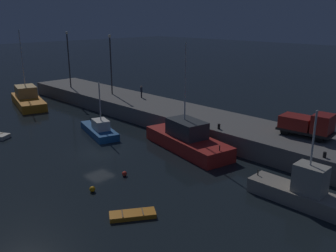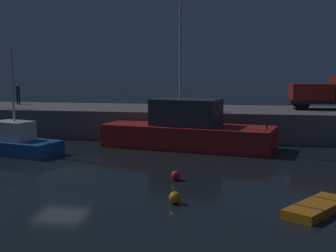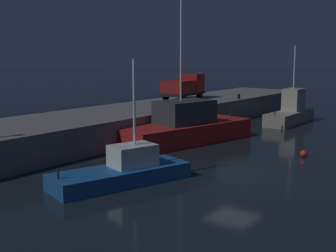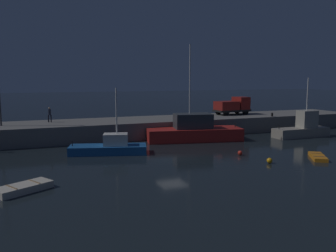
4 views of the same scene
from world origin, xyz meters
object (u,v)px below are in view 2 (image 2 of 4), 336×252
at_px(mooring_buoy_mid, 175,198).
at_px(fishing_boat_blue, 188,130).
at_px(bollard_central, 220,109).
at_px(dockworker, 18,93).
at_px(fishing_boat_white, 6,142).
at_px(rowboat_white_mid, 317,208).
at_px(mooring_buoy_near, 176,175).
at_px(utility_truck, 326,92).

bearing_deg(mooring_buoy_mid, fishing_boat_blue, 95.36).
xyz_separation_m(fishing_boat_blue, bollard_central, (1.87, 2.81, 1.17)).
bearing_deg(dockworker, fishing_boat_white, -65.89).
relative_size(fishing_boat_blue, rowboat_white_mid, 3.45).
bearing_deg(mooring_buoy_mid, mooring_buoy_near, 98.63).
height_order(fishing_boat_white, mooring_buoy_mid, fishing_boat_white).
bearing_deg(fishing_boat_white, fishing_boat_blue, 18.78).
relative_size(mooring_buoy_near, mooring_buoy_mid, 0.93).
xyz_separation_m(mooring_buoy_near, mooring_buoy_mid, (0.55, -3.62, 0.02)).
relative_size(mooring_buoy_mid, utility_truck, 0.09).
distance_m(fishing_boat_white, dockworker, 11.82).
distance_m(utility_truck, dockworker, 24.65).
xyz_separation_m(mooring_buoy_near, bollard_central, (1.26, 11.51, 2.07)).
bearing_deg(mooring_buoy_near, mooring_buoy_mid, -81.37).
relative_size(fishing_boat_blue, utility_truck, 2.12).
bearing_deg(fishing_boat_blue, mooring_buoy_near, -86.01).
relative_size(rowboat_white_mid, mooring_buoy_near, 7.51).
height_order(fishing_boat_blue, rowboat_white_mid, fishing_boat_blue).
relative_size(fishing_boat_white, mooring_buoy_near, 17.42).
bearing_deg(fishing_boat_blue, dockworker, 155.38).
xyz_separation_m(fishing_boat_blue, dockworker, (-15.25, 6.99, 1.89)).
bearing_deg(rowboat_white_mid, mooring_buoy_near, 146.47).
distance_m(rowboat_white_mid, bollard_central, 16.03).
relative_size(utility_truck, bollard_central, 9.60).
relative_size(rowboat_white_mid, bollard_central, 5.90).
xyz_separation_m(fishing_boat_blue, rowboat_white_mid, (6.27, -12.46, -0.95)).
height_order(fishing_boat_white, utility_truck, fishing_boat_white).
xyz_separation_m(fishing_boat_white, dockworker, (-4.73, 10.57, 2.38)).
relative_size(fishing_boat_white, dockworker, 4.32).
bearing_deg(fishing_boat_white, dockworker, 114.11).
distance_m(fishing_boat_white, mooring_buoy_near, 12.26).
relative_size(fishing_boat_blue, mooring_buoy_mid, 24.20).
relative_size(rowboat_white_mid, utility_truck, 0.62).
height_order(mooring_buoy_near, bollard_central, bollard_central).
xyz_separation_m(mooring_buoy_mid, bollard_central, (0.71, 15.13, 2.05)).
relative_size(rowboat_white_mid, dockworker, 1.86).
bearing_deg(dockworker, rowboat_white_mid, -42.10).
bearing_deg(mooring_buoy_near, dockworker, 135.30).
relative_size(fishing_boat_blue, fishing_boat_white, 1.49).
bearing_deg(rowboat_white_mid, mooring_buoy_mid, 178.54).
distance_m(mooring_buoy_mid, utility_truck, 21.10).
relative_size(fishing_boat_white, bollard_central, 13.69).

